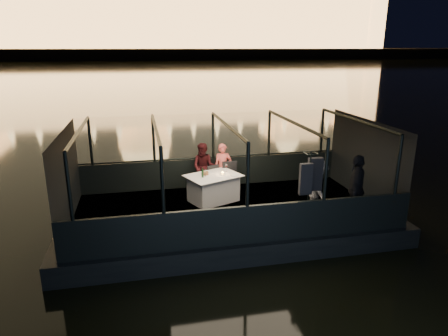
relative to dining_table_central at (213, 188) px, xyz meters
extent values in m
plane|color=black|center=(0.25, 79.31, -0.89)|extent=(500.00, 500.00, 0.00)
cube|color=black|center=(0.25, -0.69, -0.89)|extent=(8.60, 4.40, 1.00)
cube|color=black|center=(0.25, -0.69, -0.41)|extent=(8.00, 4.00, 0.04)
cube|color=black|center=(0.25, 1.31, 0.06)|extent=(8.00, 0.08, 0.90)
cube|color=black|center=(0.25, -2.69, 0.06)|extent=(8.00, 0.08, 0.90)
cube|color=#423D33|center=(0.25, 209.31, 0.11)|extent=(400.00, 140.00, 6.00)
cube|color=beige|center=(0.00, 0.00, 0.00)|extent=(1.74, 1.52, 0.77)
cube|color=black|center=(0.12, 0.45, 0.06)|extent=(0.53, 0.53, 0.86)
cube|color=black|center=(0.62, 0.45, 0.06)|extent=(0.44, 0.44, 0.94)
imported|color=#EE5E56|center=(0.45, 0.80, 0.36)|extent=(0.58, 0.45, 1.45)
imported|color=#391013|center=(-0.12, 0.92, 0.36)|extent=(0.87, 0.79, 1.48)
imported|color=white|center=(2.39, -1.57, 0.47)|extent=(0.57, 1.00, 1.52)
imported|color=black|center=(3.17, -2.13, 0.47)|extent=(0.94, 1.09, 1.75)
cylinder|color=#133517|center=(-0.32, -0.11, 0.53)|extent=(0.06, 0.06, 0.27)
cylinder|color=brown|center=(-0.22, 0.12, 0.42)|extent=(0.25, 0.25, 0.08)
cylinder|color=#F3AC3C|center=(0.27, 0.03, 0.42)|extent=(0.06, 0.06, 0.07)
cylinder|color=white|center=(0.58, -0.14, 0.39)|extent=(0.24, 0.24, 0.01)
cylinder|color=white|center=(-0.09, 0.24, 0.39)|extent=(0.23, 0.23, 0.01)
camera|label=1|loc=(-1.94, -10.45, 3.83)|focal=32.00mm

